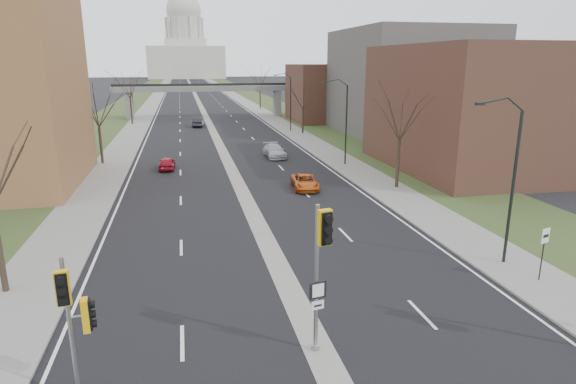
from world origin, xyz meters
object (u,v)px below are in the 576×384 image
object	(u,v)px
car_left_far	(198,122)
car_right_mid	(274,151)
signal_pole_median	(321,254)
car_right_near	(305,182)
speed_limit_sign	(544,245)
signal_pole_left	(74,311)
car_left_near	(167,163)

from	to	relation	value
car_left_far	car_right_mid	world-z (taller)	car_left_far
signal_pole_median	car_right_near	world-z (taller)	signal_pole_median
signal_pole_median	speed_limit_sign	world-z (taller)	signal_pole_median
speed_limit_sign	car_right_near	xyz separation A→B (m)	(-6.76, 19.82, -1.34)
speed_limit_sign	car_left_far	distance (m)	64.53
car_right_mid	signal_pole_left	bearing A→B (deg)	-110.76
signal_pole_median	car_left_near	distance (m)	34.44
signal_pole_median	speed_limit_sign	size ratio (longest dim) A/B	2.13
speed_limit_sign	car_right_mid	bearing A→B (deg)	82.88
car_right_near	car_right_mid	bearing A→B (deg)	95.29
signal_pole_median	car_left_far	xyz separation A→B (m)	(-1.93, 66.48, -3.21)
signal_pole_left	car_left_near	distance (m)	34.73
speed_limit_sign	car_left_far	bearing A→B (deg)	84.41
car_left_far	car_right_near	size ratio (longest dim) A/B	1.03
signal_pole_median	car_right_mid	bearing A→B (deg)	70.61
signal_pole_left	car_left_near	size ratio (longest dim) A/B	1.30
car_right_near	car_right_mid	size ratio (longest dim) A/B	0.89
signal_pole_left	car_right_mid	bearing A→B (deg)	63.45
speed_limit_sign	car_left_far	world-z (taller)	speed_limit_sign
speed_limit_sign	car_left_near	bearing A→B (deg)	103.11
car_left_near	car_right_near	world-z (taller)	car_left_near
signal_pole_left	car_right_mid	size ratio (longest dim) A/B	0.99
car_left_near	speed_limit_sign	bearing A→B (deg)	123.75
signal_pole_median	car_right_mid	world-z (taller)	signal_pole_median
signal_pole_left	signal_pole_median	bearing A→B (deg)	-1.05
signal_pole_left	speed_limit_sign	world-z (taller)	signal_pole_left
signal_pole_median	car_right_near	bearing A→B (deg)	65.88
car_right_near	signal_pole_median	bearing A→B (deg)	-97.40
car_left_far	car_right_near	bearing A→B (deg)	106.03
signal_pole_left	car_left_near	bearing A→B (deg)	79.80
signal_pole_left	speed_limit_sign	size ratio (longest dim) A/B	1.83
speed_limit_sign	car_right_mid	size ratio (longest dim) A/B	0.54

